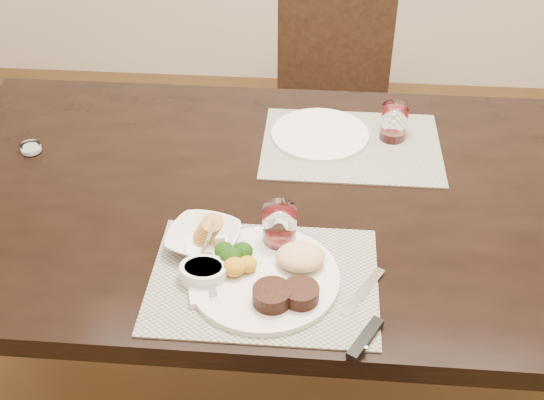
# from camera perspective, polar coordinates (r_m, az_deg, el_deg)

# --- Properties ---
(ground_plane) EXTENTS (4.50, 4.50, 0.00)m
(ground_plane) POSITION_cam_1_polar(r_m,az_deg,el_deg) (2.16, 4.05, -15.50)
(ground_plane) COLOR #412715
(ground_plane) RESTS_ON ground
(dining_table) EXTENTS (2.00, 1.00, 0.75)m
(dining_table) POSITION_cam_1_polar(r_m,az_deg,el_deg) (1.67, 5.04, -1.62)
(dining_table) COLOR black
(dining_table) RESTS_ON ground
(chair_far) EXTENTS (0.42, 0.42, 0.90)m
(chair_far) POSITION_cam_1_polar(r_m,az_deg,el_deg) (2.54, 5.08, 8.85)
(chair_far) COLOR black
(chair_far) RESTS_ON ground
(placemat_near) EXTENTS (0.46, 0.34, 0.00)m
(placemat_near) POSITION_cam_1_polar(r_m,az_deg,el_deg) (1.39, -0.69, -6.68)
(placemat_near) COLOR gray
(placemat_near) RESTS_ON dining_table
(placemat_far) EXTENTS (0.46, 0.34, 0.00)m
(placemat_far) POSITION_cam_1_polar(r_m,az_deg,el_deg) (1.79, 6.64, 4.56)
(placemat_far) COLOR gray
(placemat_far) RESTS_ON dining_table
(dinner_plate) EXTENTS (0.30, 0.30, 0.05)m
(dinner_plate) POSITION_cam_1_polar(r_m,az_deg,el_deg) (1.37, -0.08, -6.32)
(dinner_plate) COLOR silver
(dinner_plate) RESTS_ON placemat_near
(napkin_fork) EXTENTS (0.14, 0.20, 0.02)m
(napkin_fork) POSITION_cam_1_polar(r_m,az_deg,el_deg) (1.40, -4.97, -5.91)
(napkin_fork) COLOR white
(napkin_fork) RESTS_ON placemat_near
(steak_knife) EXTENTS (0.09, 0.25, 0.01)m
(steak_knife) POSITION_cam_1_polar(r_m,az_deg,el_deg) (1.30, 7.77, -10.44)
(steak_knife) COLOR white
(steak_knife) RESTS_ON placemat_near
(cracker_bowl) EXTENTS (0.18, 0.18, 0.07)m
(cracker_bowl) POSITION_cam_1_polar(r_m,az_deg,el_deg) (1.46, -5.74, -3.18)
(cracker_bowl) COLOR silver
(cracker_bowl) RESTS_ON placemat_near
(sauce_ramekin) EXTENTS (0.10, 0.14, 0.08)m
(sauce_ramekin) POSITION_cam_1_polar(r_m,az_deg,el_deg) (1.38, -5.74, -6.04)
(sauce_ramekin) COLOR silver
(sauce_ramekin) RESTS_ON placemat_near
(wine_glass_near) EXTENTS (0.07, 0.07, 0.10)m
(wine_glass_near) POSITION_cam_1_polar(r_m,az_deg,el_deg) (1.43, 0.62, -2.45)
(wine_glass_near) COLOR white
(wine_glass_near) RESTS_ON placemat_near
(far_plate) EXTENTS (0.26, 0.26, 0.01)m
(far_plate) POSITION_cam_1_polar(r_m,az_deg,el_deg) (1.81, 4.04, 5.50)
(far_plate) COLOR silver
(far_plate) RESTS_ON placemat_far
(wine_glass_far) EXTENTS (0.07, 0.07, 0.10)m
(wine_glass_far) POSITION_cam_1_polar(r_m,az_deg,el_deg) (1.81, 10.15, 6.27)
(wine_glass_far) COLOR white
(wine_glass_far) RESTS_ON placemat_far
(salt_cellar) EXTENTS (0.05, 0.05, 0.02)m
(salt_cellar) POSITION_cam_1_polar(r_m,az_deg,el_deg) (1.85, -19.51, 4.08)
(salt_cellar) COLOR white
(salt_cellar) RESTS_ON dining_table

